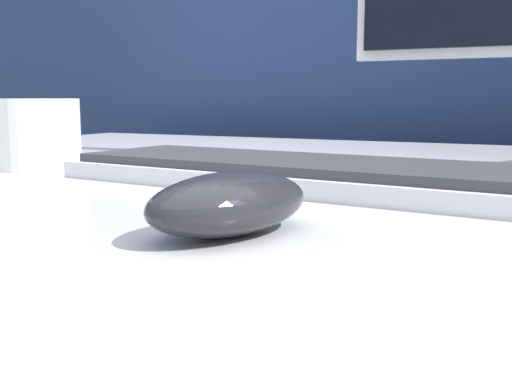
# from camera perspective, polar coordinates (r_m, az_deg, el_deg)

# --- Properties ---
(partition_panel) EXTENTS (5.00, 0.03, 1.45)m
(partition_panel) POSITION_cam_1_polar(r_m,az_deg,el_deg) (1.25, 17.35, 4.68)
(partition_panel) COLOR navy
(partition_panel) RESTS_ON ground_plane
(computer_mouse_near) EXTENTS (0.09, 0.13, 0.04)m
(computer_mouse_near) POSITION_cam_1_polar(r_m,az_deg,el_deg) (0.35, -2.52, -1.08)
(computer_mouse_near) COLOR #232328
(computer_mouse_near) RESTS_ON desk
(keyboard) EXTENTS (0.47, 0.19, 0.02)m
(keyboard) POSITION_cam_1_polar(r_m,az_deg,el_deg) (0.54, 4.32, 1.84)
(keyboard) COLOR silver
(keyboard) RESTS_ON desk
(mug) EXTENTS (0.09, 0.09, 0.08)m
(mug) POSITION_cam_1_polar(r_m,az_deg,el_deg) (0.72, -20.14, 5.23)
(mug) COLOR white
(mug) RESTS_ON desk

